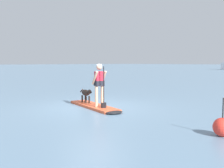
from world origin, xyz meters
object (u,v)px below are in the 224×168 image
object	(u,v)px
person_paddler	(99,82)
dog	(86,93)
paddleboard	(96,107)
marker_buoy	(222,127)

from	to	relation	value
person_paddler	dog	bearing A→B (deg)	169.93
paddleboard	marker_buoy	distance (m)	5.29
marker_buoy	person_paddler	bearing A→B (deg)	178.74
paddleboard	marker_buoy	bearing A→B (deg)	-1.73
dog	marker_buoy	distance (m)	6.20
person_paddler	dog	xyz separation A→B (m)	(-1.18, 0.21, -0.56)
person_paddler	marker_buoy	world-z (taller)	person_paddler
paddleboard	person_paddler	distance (m)	1.05
dog	paddleboard	bearing A→B (deg)	-10.07
dog	marker_buoy	bearing A→B (deg)	-2.96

